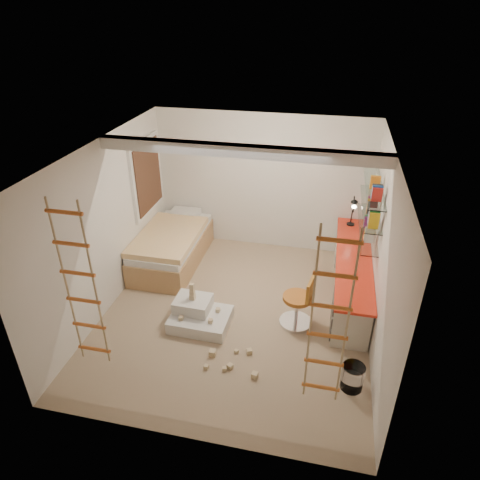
% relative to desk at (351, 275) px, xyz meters
% --- Properties ---
extents(floor, '(4.50, 4.50, 0.00)m').
position_rel_desk_xyz_m(floor, '(-1.72, -0.86, -0.40)').
color(floor, tan).
rests_on(floor, ground).
extents(ceiling_beam, '(4.00, 0.18, 0.16)m').
position_rel_desk_xyz_m(ceiling_beam, '(-1.72, -0.56, 2.12)').
color(ceiling_beam, white).
rests_on(ceiling_beam, ceiling).
extents(window_frame, '(0.06, 1.15, 1.35)m').
position_rel_desk_xyz_m(window_frame, '(-3.69, 0.64, 1.15)').
color(window_frame, white).
rests_on(window_frame, wall_left).
extents(window_blind, '(0.02, 1.00, 1.20)m').
position_rel_desk_xyz_m(window_blind, '(-3.65, 0.64, 1.15)').
color(window_blind, '#4C2D1E').
rests_on(window_blind, window_frame).
extents(rope_ladder_left, '(0.41, 0.04, 2.13)m').
position_rel_desk_xyz_m(rope_ladder_left, '(-3.07, -2.61, 1.11)').
color(rope_ladder_left, orange).
rests_on(rope_ladder_left, ceiling).
extents(rope_ladder_right, '(0.41, 0.04, 2.13)m').
position_rel_desk_xyz_m(rope_ladder_right, '(-0.37, -2.61, 1.11)').
color(rope_ladder_right, orange).
rests_on(rope_ladder_right, ceiling).
extents(waste_bin, '(0.28, 0.28, 0.35)m').
position_rel_desk_xyz_m(waste_bin, '(0.03, -1.98, -0.23)').
color(waste_bin, white).
rests_on(waste_bin, floor).
extents(desk, '(0.56, 2.80, 0.75)m').
position_rel_desk_xyz_m(desk, '(0.00, 0.00, 0.00)').
color(desk, red).
rests_on(desk, floor).
extents(shelves, '(0.25, 1.80, 0.71)m').
position_rel_desk_xyz_m(shelves, '(0.15, 0.27, 1.10)').
color(shelves, white).
rests_on(shelves, wall_right).
extents(bed, '(1.02, 2.00, 0.69)m').
position_rel_desk_xyz_m(bed, '(-3.20, 0.36, -0.07)').
color(bed, '#AD7F51').
rests_on(bed, floor).
extents(task_lamp, '(0.14, 0.36, 0.57)m').
position_rel_desk_xyz_m(task_lamp, '(-0.05, 0.96, 0.73)').
color(task_lamp, black).
rests_on(task_lamp, desk).
extents(swivel_chair, '(0.57, 0.57, 0.83)m').
position_rel_desk_xyz_m(swivel_chair, '(-0.76, -0.91, -0.10)').
color(swivel_chair, '#B36422').
rests_on(swivel_chair, floor).
extents(play_platform, '(0.88, 0.70, 0.38)m').
position_rel_desk_xyz_m(play_platform, '(-2.21, -1.21, -0.25)').
color(play_platform, silver).
rests_on(play_platform, floor).
extents(toy_blocks, '(1.29, 1.03, 0.65)m').
position_rel_desk_xyz_m(toy_blocks, '(-1.86, -1.59, -0.20)').
color(toy_blocks, '#CCB284').
rests_on(toy_blocks, floor).
extents(books, '(0.14, 0.70, 0.92)m').
position_rel_desk_xyz_m(books, '(0.15, 0.27, 1.21)').
color(books, white).
rests_on(books, shelves).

